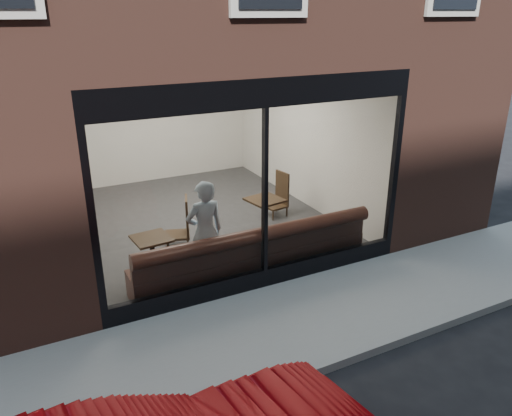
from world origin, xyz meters
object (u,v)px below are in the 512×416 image
banquette (253,262)px  cafe_table_right (265,200)px  cafe_chair_left (177,235)px  cafe_chair_right (275,206)px  person (205,232)px  cafe_table_left (151,239)px

banquette → cafe_table_right: size_ratio=6.68×
cafe_chair_left → cafe_chair_right: bearing=-149.7°
banquette → cafe_table_right: bearing=54.9°
person → cafe_table_right: bearing=-148.5°
person → cafe_chair_left: size_ratio=3.80×
person → cafe_chair_left: (-0.03, 1.35, -0.59)m
cafe_chair_right → banquette: bearing=44.5°
cafe_chair_left → person: bearing=109.9°
banquette → cafe_chair_right: (1.53, 2.02, 0.01)m
cafe_table_right → cafe_chair_right: (0.65, 0.76, -0.50)m
cafe_chair_right → cafe_table_right: bearing=41.3°
person → cafe_chair_right: person is taller
cafe_table_left → cafe_chair_left: size_ratio=1.26×
cafe_table_left → cafe_chair_right: size_ratio=1.33×
person → cafe_chair_right: (2.26, 1.81, -0.59)m
person → cafe_table_right: (1.61, 1.05, -0.09)m
cafe_table_left → cafe_table_right: bearing=16.6°
cafe_table_right → cafe_chair_right: cafe_table_right is taller
banquette → cafe_chair_left: banquette is taller
person → cafe_table_right: size_ratio=2.78×
banquette → cafe_table_left: 1.67m
cafe_table_right → cafe_chair_left: size_ratio=1.36×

